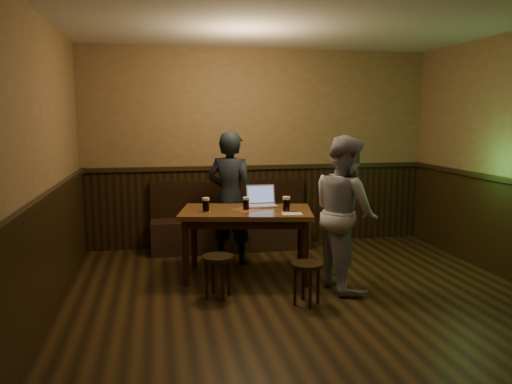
{
  "coord_description": "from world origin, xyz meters",
  "views": [
    {
      "loc": [
        -1.45,
        -4.06,
        1.84
      ],
      "look_at": [
        -0.37,
        1.38,
        1.01
      ],
      "focal_mm": 35.0,
      "sensor_mm": 36.0,
      "label": 1
    }
  ],
  "objects_px": {
    "pint_mid": "(246,203)",
    "laptop": "(262,201)",
    "pint_right": "(286,204)",
    "person_suit": "(231,198)",
    "person_grey": "(345,213)",
    "pub_table": "(246,219)",
    "stool_right": "(307,271)",
    "bench": "(231,227)",
    "stool_left": "(218,264)",
    "pint_left": "(206,205)"
  },
  "relations": [
    {
      "from": "pint_mid",
      "to": "laptop",
      "type": "xyz_separation_m",
      "value": [
        0.23,
        0.22,
        -0.01
      ]
    },
    {
      "from": "pint_right",
      "to": "person_suit",
      "type": "distance_m",
      "value": 0.93
    },
    {
      "from": "person_grey",
      "to": "pint_mid",
      "type": "bearing_deg",
      "value": 53.62
    },
    {
      "from": "pub_table",
      "to": "person_suit",
      "type": "xyz_separation_m",
      "value": [
        -0.09,
        0.58,
        0.15
      ]
    },
    {
      "from": "laptop",
      "to": "pint_right",
      "type": "bearing_deg",
      "value": -63.5
    },
    {
      "from": "pub_table",
      "to": "laptop",
      "type": "distance_m",
      "value": 0.36
    },
    {
      "from": "pint_mid",
      "to": "person_suit",
      "type": "relative_size",
      "value": 0.09
    },
    {
      "from": "stool_right",
      "to": "pint_mid",
      "type": "height_order",
      "value": "pint_mid"
    },
    {
      "from": "stool_right",
      "to": "laptop",
      "type": "relative_size",
      "value": 1.21
    },
    {
      "from": "stool_right",
      "to": "person_suit",
      "type": "height_order",
      "value": "person_suit"
    },
    {
      "from": "pub_table",
      "to": "laptop",
      "type": "bearing_deg",
      "value": 55.54
    },
    {
      "from": "bench",
      "to": "laptop",
      "type": "xyz_separation_m",
      "value": [
        0.23,
        -1.05,
        0.54
      ]
    },
    {
      "from": "stool_left",
      "to": "pint_left",
      "type": "height_order",
      "value": "pint_left"
    },
    {
      "from": "laptop",
      "to": "pint_mid",
      "type": "bearing_deg",
      "value": -136.45
    },
    {
      "from": "bench",
      "to": "stool_right",
      "type": "xyz_separation_m",
      "value": [
        0.43,
        -2.25,
        0.03
      ]
    },
    {
      "from": "pint_right",
      "to": "bench",
      "type": "bearing_deg",
      "value": 106.41
    },
    {
      "from": "stool_right",
      "to": "bench",
      "type": "bearing_deg",
      "value": 100.92
    },
    {
      "from": "bench",
      "to": "pint_right",
      "type": "height_order",
      "value": "pint_right"
    },
    {
      "from": "bench",
      "to": "pub_table",
      "type": "bearing_deg",
      "value": -90.0
    },
    {
      "from": "pub_table",
      "to": "pint_right",
      "type": "xyz_separation_m",
      "value": [
        0.43,
        -0.18,
        0.19
      ]
    },
    {
      "from": "stool_left",
      "to": "laptop",
      "type": "height_order",
      "value": "laptop"
    },
    {
      "from": "stool_right",
      "to": "laptop",
      "type": "bearing_deg",
      "value": 99.79
    },
    {
      "from": "stool_right",
      "to": "stool_left",
      "type": "bearing_deg",
      "value": 157.14
    },
    {
      "from": "pub_table",
      "to": "person_grey",
      "type": "xyz_separation_m",
      "value": [
        0.98,
        -0.57,
        0.14
      ]
    },
    {
      "from": "person_suit",
      "to": "person_grey",
      "type": "distance_m",
      "value": 1.57
    },
    {
      "from": "pub_table",
      "to": "pint_left",
      "type": "distance_m",
      "value": 0.5
    },
    {
      "from": "pint_left",
      "to": "person_grey",
      "type": "distance_m",
      "value": 1.54
    },
    {
      "from": "bench",
      "to": "pint_right",
      "type": "bearing_deg",
      "value": -73.59
    },
    {
      "from": "pub_table",
      "to": "person_grey",
      "type": "height_order",
      "value": "person_grey"
    },
    {
      "from": "bench",
      "to": "pint_left",
      "type": "relative_size",
      "value": 13.53
    },
    {
      "from": "person_grey",
      "to": "pub_table",
      "type": "bearing_deg",
      "value": 53.43
    },
    {
      "from": "pint_left",
      "to": "stool_left",
      "type": "bearing_deg",
      "value": -84.59
    },
    {
      "from": "stool_left",
      "to": "person_suit",
      "type": "relative_size",
      "value": 0.26
    },
    {
      "from": "stool_left",
      "to": "laptop",
      "type": "xyz_separation_m",
      "value": [
        0.63,
        0.84,
        0.5
      ]
    },
    {
      "from": "pint_mid",
      "to": "stool_left",
      "type": "bearing_deg",
      "value": -123.14
    },
    {
      "from": "stool_right",
      "to": "pint_left",
      "type": "relative_size",
      "value": 2.6
    },
    {
      "from": "pint_left",
      "to": "bench",
      "type": "bearing_deg",
      "value": 70.31
    },
    {
      "from": "person_suit",
      "to": "person_grey",
      "type": "xyz_separation_m",
      "value": [
        1.07,
        -1.15,
        -0.01
      ]
    },
    {
      "from": "person_grey",
      "to": "pint_right",
      "type": "bearing_deg",
      "value": 48.69
    },
    {
      "from": "pint_left",
      "to": "pub_table",
      "type": "bearing_deg",
      "value": 3.64
    },
    {
      "from": "pub_table",
      "to": "stool_left",
      "type": "xyz_separation_m",
      "value": [
        -0.41,
        -0.62,
        -0.33
      ]
    },
    {
      "from": "person_grey",
      "to": "stool_right",
      "type": "bearing_deg",
      "value": 120.59
    },
    {
      "from": "person_suit",
      "to": "pint_mid",
      "type": "bearing_deg",
      "value": 128.39
    },
    {
      "from": "pint_mid",
      "to": "person_grey",
      "type": "distance_m",
      "value": 1.13
    },
    {
      "from": "pint_left",
      "to": "person_grey",
      "type": "relative_size",
      "value": 0.1
    },
    {
      "from": "bench",
      "to": "person_grey",
      "type": "distance_m",
      "value": 2.14
    },
    {
      "from": "stool_left",
      "to": "pint_mid",
      "type": "height_order",
      "value": "pint_mid"
    },
    {
      "from": "pint_mid",
      "to": "laptop",
      "type": "bearing_deg",
      "value": 43.72
    },
    {
      "from": "pint_left",
      "to": "pint_right",
      "type": "bearing_deg",
      "value": -9.76
    },
    {
      "from": "pint_left",
      "to": "stool_right",
      "type": "bearing_deg",
      "value": -46.63
    }
  ]
}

